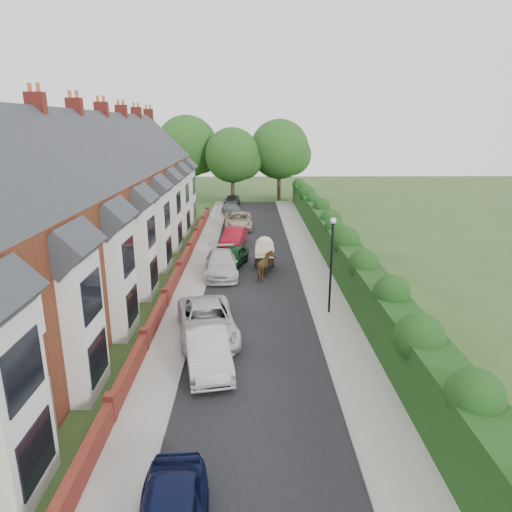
{
  "coord_description": "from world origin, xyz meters",
  "views": [
    {
      "loc": [
        -0.67,
        -18.15,
        9.61
      ],
      "look_at": [
        -0.39,
        7.44,
        2.2
      ],
      "focal_mm": 32.0,
      "sensor_mm": 36.0,
      "label": 1
    }
  ],
  "objects_px": {
    "car_silver_a": "(207,348)",
    "car_grey": "(232,210)",
    "car_black": "(232,200)",
    "horse_cart": "(265,251)",
    "car_silver_b": "(207,322)",
    "car_red": "(234,237)",
    "car_white": "(221,264)",
    "car_green": "(232,256)",
    "car_beige": "(238,221)",
    "lamppost": "(332,254)",
    "horse": "(266,266)"
  },
  "relations": [
    {
      "from": "car_silver_a",
      "to": "car_grey",
      "type": "height_order",
      "value": "car_silver_a"
    },
    {
      "from": "car_black",
      "to": "horse_cart",
      "type": "xyz_separation_m",
      "value": [
        3.24,
        -25.16,
        0.52
      ]
    },
    {
      "from": "car_silver_b",
      "to": "horse_cart",
      "type": "distance_m",
      "value": 10.88
    },
    {
      "from": "car_silver_b",
      "to": "car_red",
      "type": "relative_size",
      "value": 1.25
    },
    {
      "from": "car_silver_a",
      "to": "horse_cart",
      "type": "height_order",
      "value": "horse_cart"
    },
    {
      "from": "car_white",
      "to": "horse_cart",
      "type": "relative_size",
      "value": 1.74
    },
    {
      "from": "car_silver_a",
      "to": "car_grey",
      "type": "relative_size",
      "value": 1.02
    },
    {
      "from": "car_white",
      "to": "car_grey",
      "type": "height_order",
      "value": "car_white"
    },
    {
      "from": "car_silver_a",
      "to": "horse_cart",
      "type": "xyz_separation_m",
      "value": [
        2.74,
        13.1,
        0.45
      ]
    },
    {
      "from": "car_grey",
      "to": "car_green",
      "type": "bearing_deg",
      "value": -98.99
    },
    {
      "from": "horse_cart",
      "to": "car_beige",
      "type": "bearing_deg",
      "value": 99.62
    },
    {
      "from": "car_white",
      "to": "car_beige",
      "type": "xyz_separation_m",
      "value": [
        0.74,
        13.95,
        0.01
      ]
    },
    {
      "from": "car_silver_b",
      "to": "car_green",
      "type": "distance_m",
      "value": 11.22
    },
    {
      "from": "lamppost",
      "to": "car_beige",
      "type": "height_order",
      "value": "lamppost"
    },
    {
      "from": "horse",
      "to": "car_red",
      "type": "bearing_deg",
      "value": -58.51
    },
    {
      "from": "lamppost",
      "to": "car_beige",
      "type": "relative_size",
      "value": 0.93
    },
    {
      "from": "horse_cart",
      "to": "car_grey",
      "type": "bearing_deg",
      "value": 99.01
    },
    {
      "from": "car_green",
      "to": "car_beige",
      "type": "xyz_separation_m",
      "value": [
        0.09,
        11.95,
        0.09
      ]
    },
    {
      "from": "lamppost",
      "to": "car_red",
      "type": "height_order",
      "value": "lamppost"
    },
    {
      "from": "car_silver_a",
      "to": "car_beige",
      "type": "height_order",
      "value": "car_silver_a"
    },
    {
      "from": "horse",
      "to": "car_grey",
      "type": "bearing_deg",
      "value": -65.47
    },
    {
      "from": "lamppost",
      "to": "car_grey",
      "type": "xyz_separation_m",
      "value": [
        -6.14,
        26.63,
        -2.62
      ]
    },
    {
      "from": "car_red",
      "to": "car_beige",
      "type": "distance_m",
      "value": 6.35
    },
    {
      "from": "car_red",
      "to": "horse_cart",
      "type": "relative_size",
      "value": 1.49
    },
    {
      "from": "car_white",
      "to": "car_red",
      "type": "distance_m",
      "value": 7.62
    },
    {
      "from": "car_white",
      "to": "car_green",
      "type": "bearing_deg",
      "value": 68.01
    },
    {
      "from": "car_silver_a",
      "to": "horse",
      "type": "distance_m",
      "value": 11.23
    },
    {
      "from": "car_white",
      "to": "car_silver_a",
      "type": "bearing_deg",
      "value": -93.25
    },
    {
      "from": "car_silver_a",
      "to": "lamppost",
      "type": "bearing_deg",
      "value": 30.44
    },
    {
      "from": "car_silver_b",
      "to": "car_red",
      "type": "xyz_separation_m",
      "value": [
        0.68,
        16.8,
        -0.04
      ]
    },
    {
      "from": "lamppost",
      "to": "horse",
      "type": "height_order",
      "value": "lamppost"
    },
    {
      "from": "car_grey",
      "to": "horse",
      "type": "distance_m",
      "value": 21.2
    },
    {
      "from": "car_silver_b",
      "to": "car_black",
      "type": "distance_m",
      "value": 35.61
    },
    {
      "from": "car_silver_a",
      "to": "car_green",
      "type": "relative_size",
      "value": 1.19
    },
    {
      "from": "car_white",
      "to": "car_beige",
      "type": "height_order",
      "value": "car_beige"
    },
    {
      "from": "car_green",
      "to": "horse_cart",
      "type": "bearing_deg",
      "value": -3.96
    },
    {
      "from": "car_white",
      "to": "horse",
      "type": "xyz_separation_m",
      "value": [
        2.89,
        -0.96,
        0.1
      ]
    },
    {
      "from": "car_grey",
      "to": "car_black",
      "type": "bearing_deg",
      "value": 81.01
    },
    {
      "from": "car_white",
      "to": "horse_cart",
      "type": "bearing_deg",
      "value": 19.41
    },
    {
      "from": "car_silver_b",
      "to": "car_red",
      "type": "distance_m",
      "value": 16.81
    },
    {
      "from": "lamppost",
      "to": "car_green",
      "type": "xyz_separation_m",
      "value": [
        -5.4,
        8.6,
        -2.61
      ]
    },
    {
      "from": "car_red",
      "to": "car_black",
      "type": "bearing_deg",
      "value": 100.74
    },
    {
      "from": "car_silver_a",
      "to": "horse",
      "type": "xyz_separation_m",
      "value": [
        2.74,
        10.89,
        0.08
      ]
    },
    {
      "from": "car_green",
      "to": "car_red",
      "type": "bearing_deg",
      "value": 105.06
    },
    {
      "from": "car_white",
      "to": "car_grey",
      "type": "xyz_separation_m",
      "value": [
        -0.09,
        20.03,
        -0.08
      ]
    },
    {
      "from": "car_white",
      "to": "car_green",
      "type": "distance_m",
      "value": 2.1
    },
    {
      "from": "car_silver_b",
      "to": "car_white",
      "type": "xyz_separation_m",
      "value": [
        0.08,
        9.2,
        -0.02
      ]
    },
    {
      "from": "car_white",
      "to": "horse",
      "type": "distance_m",
      "value": 3.05
    },
    {
      "from": "car_beige",
      "to": "car_grey",
      "type": "distance_m",
      "value": 6.14
    },
    {
      "from": "car_silver_a",
      "to": "car_grey",
      "type": "distance_m",
      "value": 31.88
    }
  ]
}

